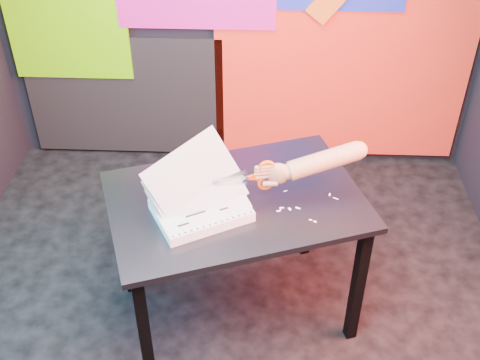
{
  "coord_description": "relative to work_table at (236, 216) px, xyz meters",
  "views": [
    {
      "loc": [
        0.16,
        -1.98,
        2.44
      ],
      "look_at": [
        0.07,
        0.06,
        0.87
      ],
      "focal_mm": 45.0,
      "sensor_mm": 36.0,
      "label": 1
    }
  ],
  "objects": [
    {
      "name": "printout_stack",
      "position": [
        -0.14,
        -0.11,
        0.13
      ],
      "size": [
        0.48,
        0.43,
        0.36
      ],
      "rotation": [
        0.0,
        0.0,
        0.49
      ],
      "color": "white",
      "rests_on": "work_table"
    },
    {
      "name": "work_table",
      "position": [
        0.0,
        0.0,
        0.0
      ],
      "size": [
        1.3,
        1.07,
        0.75
      ],
      "rotation": [
        0.0,
        0.0,
        0.34
      ],
      "color": "black",
      "rests_on": "ground"
    },
    {
      "name": "paper_clippings",
      "position": [
        0.29,
        -0.04,
        0.1
      ],
      "size": [
        0.27,
        0.21,
        0.0
      ],
      "color": "white",
      "rests_on": "work_table"
    },
    {
      "name": "scissors",
      "position": [
        0.11,
        -0.0,
        0.23
      ],
      "size": [
        0.27,
        0.08,
        0.15
      ],
      "rotation": [
        0.0,
        0.0,
        0.27
      ],
      "color": "silver",
      "rests_on": "printout_stack"
    },
    {
      "name": "backdrop",
      "position": [
        0.01,
        1.38,
        0.31
      ],
      "size": [
        2.88,
        0.05,
        2.08
      ],
      "color": "red",
      "rests_on": "ground"
    },
    {
      "name": "room",
      "position": [
        -0.05,
        -0.08,
        0.7
      ],
      "size": [
        3.01,
        3.01,
        2.71
      ],
      "color": "black",
      "rests_on": "ground"
    },
    {
      "name": "hand_forearm",
      "position": [
        0.35,
        0.06,
        0.26
      ],
      "size": [
        0.48,
        0.17,
        0.16
      ],
      "rotation": [
        0.0,
        0.0,
        0.27
      ],
      "color": "tan",
      "rests_on": "work_table"
    }
  ]
}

